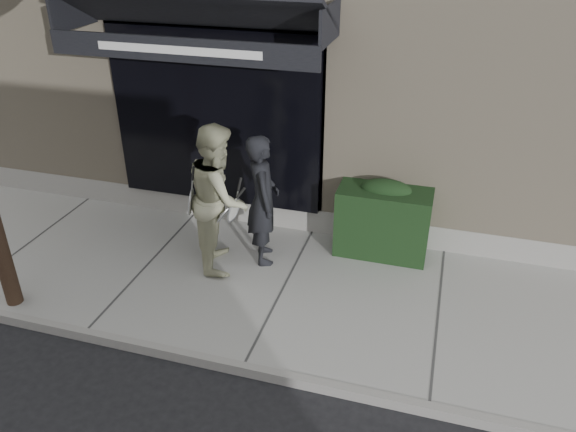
% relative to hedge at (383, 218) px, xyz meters
% --- Properties ---
extents(ground, '(80.00, 80.00, 0.00)m').
position_rel_hedge_xyz_m(ground, '(-1.10, -1.25, -0.66)').
color(ground, black).
rests_on(ground, ground).
extents(sidewalk, '(20.00, 3.00, 0.12)m').
position_rel_hedge_xyz_m(sidewalk, '(-1.10, -1.25, -0.60)').
color(sidewalk, '#A2A29D').
rests_on(sidewalk, ground).
extents(curb, '(20.00, 0.10, 0.14)m').
position_rel_hedge_xyz_m(curb, '(-1.10, -2.80, -0.59)').
color(curb, gray).
rests_on(curb, ground).
extents(building_facade, '(14.30, 8.04, 5.64)m').
position_rel_hedge_xyz_m(building_facade, '(-1.11, 3.71, 2.08)').
color(building_facade, '#B9A88D').
rests_on(building_facade, ground).
extents(hedge, '(1.30, 0.70, 1.14)m').
position_rel_hedge_xyz_m(hedge, '(0.00, 0.00, 0.00)').
color(hedge, black).
rests_on(hedge, sidewalk).
extents(pedestrian_front, '(0.85, 0.94, 1.86)m').
position_rel_hedge_xyz_m(pedestrian_front, '(-1.58, -0.67, 0.39)').
color(pedestrian_front, black).
rests_on(pedestrian_front, sidewalk).
extents(pedestrian_back, '(1.06, 1.19, 2.04)m').
position_rel_hedge_xyz_m(pedestrian_back, '(-2.11, -0.92, 0.48)').
color(pedestrian_back, '#B3B38F').
rests_on(pedestrian_back, sidewalk).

